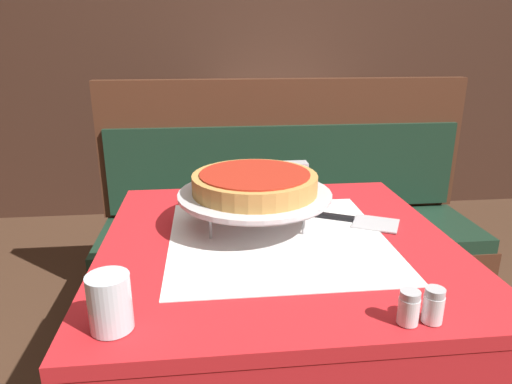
# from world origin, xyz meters

# --- Properties ---
(dining_table_front) EXTENTS (0.86, 0.86, 0.76)m
(dining_table_front) POSITION_xyz_m (0.00, 0.00, 0.67)
(dining_table_front) COLOR red
(dining_table_front) RESTS_ON ground_plane
(dining_table_rear) EXTENTS (0.85, 0.85, 0.76)m
(dining_table_rear) POSITION_xyz_m (0.35, 1.74, 0.67)
(dining_table_rear) COLOR beige
(dining_table_rear) RESTS_ON ground_plane
(booth_bench) EXTENTS (1.67, 0.50, 1.07)m
(booth_bench) POSITION_xyz_m (0.19, 0.83, 0.31)
(booth_bench) COLOR #4C2819
(booth_bench) RESTS_ON ground_plane
(back_wall_panel) EXTENTS (6.00, 0.04, 2.40)m
(back_wall_panel) POSITION_xyz_m (0.00, 2.25, 1.20)
(back_wall_panel) COLOR #3D2319
(back_wall_panel) RESTS_ON ground_plane
(pizza_pan_stand) EXTENTS (0.40, 0.40, 0.09)m
(pizza_pan_stand) POSITION_xyz_m (-0.05, 0.08, 0.85)
(pizza_pan_stand) COLOR #ADADB2
(pizza_pan_stand) RESTS_ON dining_table_front
(deep_dish_pizza) EXTENTS (0.32, 0.32, 0.05)m
(deep_dish_pizza) POSITION_xyz_m (-0.05, 0.08, 0.88)
(deep_dish_pizza) COLOR #C68E47
(deep_dish_pizza) RESTS_ON pizza_pan_stand
(pizza_server) EXTENTS (0.29, 0.19, 0.01)m
(pizza_server) POSITION_xyz_m (0.21, 0.09, 0.77)
(pizza_server) COLOR #BCBCC1
(pizza_server) RESTS_ON dining_table_front
(water_glass_near) EXTENTS (0.07, 0.07, 0.10)m
(water_glass_near) POSITION_xyz_m (-0.34, -0.34, 0.81)
(water_glass_near) COLOR silver
(water_glass_near) RESTS_ON dining_table_front
(salt_shaker) EXTENTS (0.04, 0.04, 0.06)m
(salt_shaker) POSITION_xyz_m (0.17, -0.38, 0.79)
(salt_shaker) COLOR silver
(salt_shaker) RESTS_ON dining_table_front
(pepper_shaker) EXTENTS (0.04, 0.04, 0.06)m
(pepper_shaker) POSITION_xyz_m (0.21, -0.38, 0.79)
(pepper_shaker) COLOR silver
(pepper_shaker) RESTS_ON dining_table_front
(napkin_holder) EXTENTS (0.10, 0.05, 0.09)m
(napkin_holder) POSITION_xyz_m (0.10, 0.38, 0.81)
(napkin_holder) COLOR #B2B2B7
(napkin_holder) RESTS_ON dining_table_front
(condiment_caddy) EXTENTS (0.15, 0.15, 0.16)m
(condiment_caddy) POSITION_xyz_m (0.45, 1.86, 0.80)
(condiment_caddy) COLOR black
(condiment_caddy) RESTS_ON dining_table_rear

